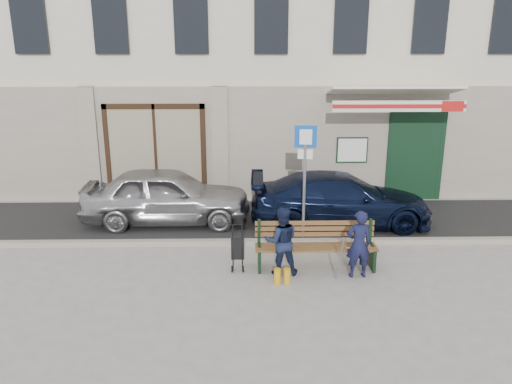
{
  "coord_description": "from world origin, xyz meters",
  "views": [
    {
      "loc": [
        -0.66,
        -8.84,
        4.29
      ],
      "look_at": [
        -0.46,
        1.6,
        1.2
      ],
      "focal_mm": 35.0,
      "sensor_mm": 36.0,
      "label": 1
    }
  ],
  "objects_px": {
    "car_navy": "(340,199)",
    "man": "(359,244)",
    "parking_sign": "(305,165)",
    "stroller": "(238,250)",
    "car_silver": "(167,196)",
    "woman": "(282,241)",
    "bench": "(314,247)"
  },
  "relations": [
    {
      "from": "car_navy",
      "to": "parking_sign",
      "type": "bearing_deg",
      "value": 134.82
    },
    {
      "from": "car_navy",
      "to": "woman",
      "type": "xyz_separation_m",
      "value": [
        -1.64,
        -2.78,
        0.04
      ]
    },
    {
      "from": "car_navy",
      "to": "woman",
      "type": "relative_size",
      "value": 3.25
    },
    {
      "from": "car_navy",
      "to": "stroller",
      "type": "relative_size",
      "value": 4.92
    },
    {
      "from": "car_silver",
      "to": "woman",
      "type": "bearing_deg",
      "value": -139.02
    },
    {
      "from": "car_silver",
      "to": "woman",
      "type": "xyz_separation_m",
      "value": [
        2.64,
        -2.98,
        -0.02
      ]
    },
    {
      "from": "car_silver",
      "to": "stroller",
      "type": "xyz_separation_m",
      "value": [
        1.79,
        -2.74,
        -0.3
      ]
    },
    {
      "from": "car_navy",
      "to": "man",
      "type": "bearing_deg",
      "value": 177.54
    },
    {
      "from": "parking_sign",
      "to": "stroller",
      "type": "relative_size",
      "value": 2.91
    },
    {
      "from": "parking_sign",
      "to": "stroller",
      "type": "distance_m",
      "value": 2.54
    },
    {
      "from": "parking_sign",
      "to": "bench",
      "type": "bearing_deg",
      "value": -82.48
    },
    {
      "from": "car_navy",
      "to": "stroller",
      "type": "bearing_deg",
      "value": 136.8
    },
    {
      "from": "car_navy",
      "to": "bench",
      "type": "distance_m",
      "value": 2.74
    },
    {
      "from": "man",
      "to": "woman",
      "type": "bearing_deg",
      "value": -11.54
    },
    {
      "from": "stroller",
      "to": "car_silver",
      "type": "bearing_deg",
      "value": 121.53
    },
    {
      "from": "car_silver",
      "to": "car_navy",
      "type": "xyz_separation_m",
      "value": [
        4.29,
        -0.2,
        -0.06
      ]
    },
    {
      "from": "car_navy",
      "to": "woman",
      "type": "height_order",
      "value": "woman"
    },
    {
      "from": "parking_sign",
      "to": "bench",
      "type": "relative_size",
      "value": 1.09
    },
    {
      "from": "man",
      "to": "woman",
      "type": "relative_size",
      "value": 0.98
    },
    {
      "from": "parking_sign",
      "to": "man",
      "type": "xyz_separation_m",
      "value": [
        0.82,
        -1.97,
        -1.08
      ]
    },
    {
      "from": "stroller",
      "to": "parking_sign",
      "type": "bearing_deg",
      "value": 45.06
    },
    {
      "from": "car_silver",
      "to": "car_navy",
      "type": "distance_m",
      "value": 4.29
    },
    {
      "from": "man",
      "to": "stroller",
      "type": "xyz_separation_m",
      "value": [
        -2.3,
        0.4,
        -0.27
      ]
    },
    {
      "from": "car_silver",
      "to": "parking_sign",
      "type": "xyz_separation_m",
      "value": [
        3.27,
        -1.17,
        1.04
      ]
    },
    {
      "from": "car_navy",
      "to": "stroller",
      "type": "distance_m",
      "value": 3.56
    },
    {
      "from": "car_navy",
      "to": "bench",
      "type": "xyz_separation_m",
      "value": [
        -0.99,
        -2.54,
        -0.18
      ]
    },
    {
      "from": "bench",
      "to": "man",
      "type": "bearing_deg",
      "value": -26.28
    },
    {
      "from": "parking_sign",
      "to": "man",
      "type": "height_order",
      "value": "parking_sign"
    },
    {
      "from": "car_navy",
      "to": "parking_sign",
      "type": "relative_size",
      "value": 1.69
    },
    {
      "from": "car_navy",
      "to": "man",
      "type": "height_order",
      "value": "man"
    },
    {
      "from": "man",
      "to": "woman",
      "type": "distance_m",
      "value": 1.46
    },
    {
      "from": "man",
      "to": "stroller",
      "type": "bearing_deg",
      "value": -15.14
    }
  ]
}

